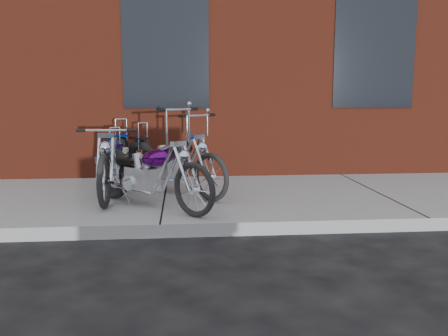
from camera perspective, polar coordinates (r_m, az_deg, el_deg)
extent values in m
plane|color=#2B2B2C|center=(5.16, -7.68, -8.38)|extent=(120.00, 120.00, 0.00)
cube|color=#A5A5A5|center=(6.59, -7.12, -3.93)|extent=(22.00, 3.00, 0.15)
torus|color=black|center=(6.34, -12.49, -0.67)|extent=(0.58, 0.60, 0.70)
torus|color=black|center=(5.22, -2.49, -2.83)|extent=(0.48, 0.50, 0.63)
cube|color=#9B9DA4|center=(5.87, -8.88, -1.42)|extent=(0.46, 0.47, 0.29)
ellipsoid|color=#490663|center=(5.62, -7.16, 1.07)|extent=(0.55, 0.56, 0.30)
cube|color=black|center=(6.03, -10.46, 0.68)|extent=(0.35, 0.36, 0.06)
cylinder|color=silver|center=(5.26, -3.46, 0.05)|extent=(0.22, 0.23, 0.52)
cylinder|color=silver|center=(5.29, -4.47, 7.06)|extent=(0.40, 0.39, 0.03)
cylinder|color=silver|center=(6.23, -12.17, 2.59)|extent=(0.03, 0.03, 0.46)
cylinder|color=silver|center=(6.12, -9.31, -2.20)|extent=(0.64, 0.66, 0.05)
torus|color=black|center=(7.32, -12.22, 0.75)|extent=(0.16, 0.74, 0.74)
torus|color=black|center=(5.75, -14.49, -1.83)|extent=(0.09, 0.67, 0.67)
cube|color=#9B9DA4|center=(6.68, -13.01, -0.12)|extent=(0.30, 0.42, 0.31)
ellipsoid|color=#0037AF|center=(6.36, -13.51, 2.14)|extent=(0.28, 0.57, 0.32)
cube|color=beige|center=(6.91, -12.73, 1.90)|extent=(0.25, 0.29, 0.06)
cylinder|color=silver|center=(5.83, -14.36, 1.01)|extent=(0.05, 0.30, 0.55)
cylinder|color=silver|center=(5.93, -14.26, 4.35)|extent=(0.57, 0.04, 0.03)
cylinder|color=silver|center=(7.20, -12.41, 3.74)|extent=(0.02, 0.02, 0.49)
cylinder|color=silver|center=(6.90, -11.67, -0.92)|extent=(0.07, 0.93, 0.05)
torus|color=black|center=(7.15, -9.32, 0.51)|extent=(0.56, 0.63, 0.71)
torus|color=black|center=(5.99, -0.64, -1.29)|extent=(0.46, 0.53, 0.64)
cube|color=#9B9DA4|center=(6.66, -6.15, -0.11)|extent=(0.46, 0.48, 0.29)
ellipsoid|color=black|center=(6.41, -4.65, 2.13)|extent=(0.54, 0.58, 0.30)
cube|color=black|center=(6.83, -7.53, 1.74)|extent=(0.36, 0.36, 0.06)
cylinder|color=silver|center=(6.04, -1.46, 1.26)|extent=(0.21, 0.24, 0.53)
cylinder|color=silver|center=(6.08, -2.28, 6.34)|extent=(0.43, 0.37, 0.03)
cylinder|color=silver|center=(7.05, -9.02, 3.45)|extent=(0.03, 0.03, 0.47)
cylinder|color=silver|center=(6.92, -6.50, -0.86)|extent=(0.60, 0.71, 0.05)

